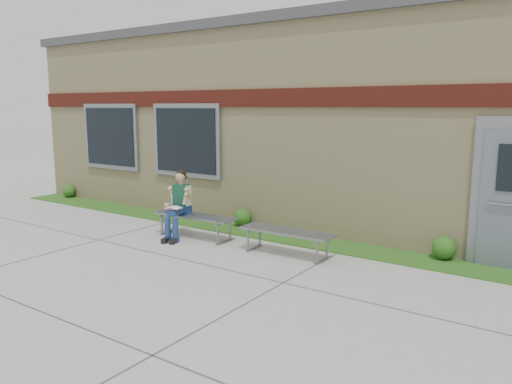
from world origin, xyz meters
The scene contains 9 objects.
ground centered at (0.00, 0.00, 0.00)m, with size 80.00×80.00×0.00m, color #9E9E99.
grass_strip centered at (0.00, 2.60, 0.01)m, with size 16.00×0.80×0.02m, color #244A13.
school_building centered at (0.00, 5.99, 2.10)m, with size 16.20×6.22×4.20m.
bench_left centered at (-1.65, 1.66, 0.34)m, with size 1.69×0.52×0.44m.
bench_right centered at (0.35, 1.66, 0.33)m, with size 1.63×0.48×0.42m.
girl centered at (-1.89, 1.48, 0.67)m, with size 0.51×0.79×1.27m.
shrub_west centered at (-7.19, 2.85, 0.18)m, with size 0.33×0.33×0.33m, color #244A13.
shrub_mid centered at (-1.41, 2.85, 0.20)m, with size 0.36×0.36×0.36m, color #244A13.
shrub_east centered at (2.57, 2.85, 0.21)m, with size 0.37×0.37×0.37m, color #244A13.
Camera 1 is at (4.45, -5.21, 2.45)m, focal length 35.00 mm.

